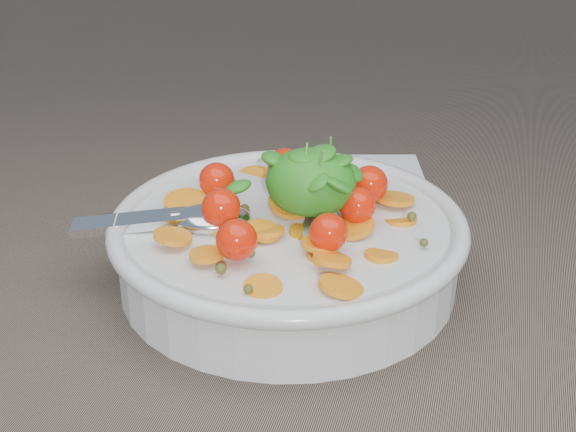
# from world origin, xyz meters

# --- Properties ---
(ground) EXTENTS (6.00, 6.00, 0.00)m
(ground) POSITION_xyz_m (0.00, 0.00, 0.00)
(ground) COLOR brown
(ground) RESTS_ON ground
(bowl) EXTENTS (0.26, 0.24, 0.10)m
(bowl) POSITION_xyz_m (-0.02, 0.02, 0.03)
(bowl) COLOR silver
(bowl) RESTS_ON ground
(napkin) EXTENTS (0.19, 0.18, 0.01)m
(napkin) POSITION_xyz_m (-0.02, 0.16, 0.00)
(napkin) COLOR white
(napkin) RESTS_ON ground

